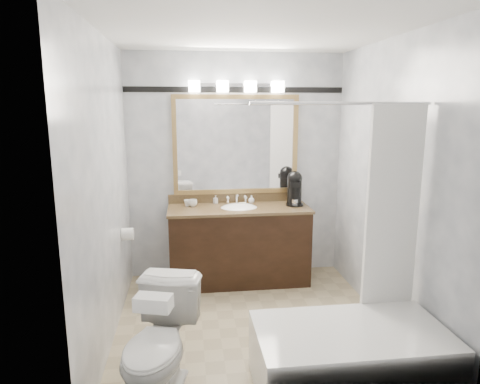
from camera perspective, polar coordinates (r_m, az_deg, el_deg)
The scene contains 15 objects.
room at distance 3.56m, azimuth 1.86°, elevation 0.38°, with size 2.42×2.62×2.52m.
vanity at distance 4.74m, azimuth -0.15°, elevation -6.84°, with size 1.53×0.58×0.97m.
mirror at distance 4.78m, azimuth -0.55°, elevation 6.29°, with size 1.40×0.04×1.10m.
vanity_light_bar at distance 4.71m, azimuth -0.48°, elevation 13.92°, with size 1.02×0.14×0.12m.
accent_stripe at distance 4.78m, azimuth -0.58°, elevation 13.49°, with size 2.40×0.01×0.06m, color black.
bathtub at distance 3.24m, azimuth 14.76°, elevation -19.69°, with size 1.30×0.75×1.96m.
tp_roll at distance 4.34m, azimuth -14.74°, elevation -5.44°, with size 0.12×0.12×0.11m, color white.
toilet at distance 3.02m, azimuth -10.77°, elevation -19.53°, with size 0.43×0.76×0.78m, color white.
tissue_box at distance 2.59m, azimuth -11.48°, elevation -14.27°, with size 0.21×0.12×0.09m, color white.
coffee_maker at distance 4.77m, azimuth 7.28°, elevation 0.62°, with size 0.19×0.24×0.37m.
cup_left at distance 4.69m, azimuth -6.31°, elevation -1.46°, with size 0.10×0.10×0.08m, color white.
cup_right at distance 4.72m, azimuth -7.03°, elevation -1.46°, with size 0.07×0.07×0.07m, color white.
soap_bottle_a at distance 4.81m, azimuth -3.29°, elevation -0.98°, with size 0.04×0.04×0.09m, color white.
soap_bottle_b at distance 4.82m, azimuth 1.53°, elevation -0.97°, with size 0.07×0.07×0.09m, color white.
soap_bar at distance 4.75m, azimuth 0.38°, elevation -1.56°, with size 0.07×0.05×0.02m, color #EDEEC4.
Camera 1 is at (-0.55, -3.45, 1.94)m, focal length 32.00 mm.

